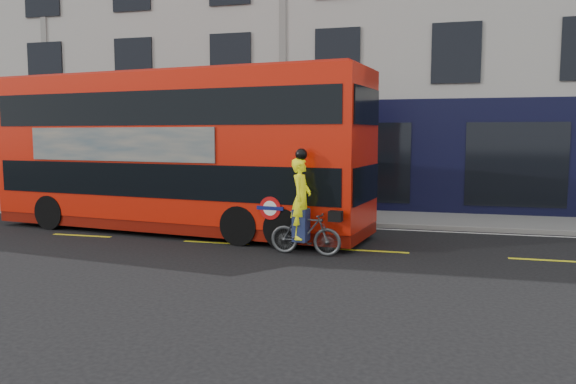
% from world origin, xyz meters
% --- Properties ---
extents(ground, '(120.00, 120.00, 0.00)m').
position_xyz_m(ground, '(0.00, 0.00, 0.00)').
color(ground, black).
rests_on(ground, ground).
extents(pavement, '(60.00, 3.00, 0.12)m').
position_xyz_m(pavement, '(0.00, 6.50, 0.06)').
color(pavement, slate).
rests_on(pavement, ground).
extents(kerb, '(60.00, 0.12, 0.13)m').
position_xyz_m(kerb, '(0.00, 5.00, 0.07)').
color(kerb, gray).
rests_on(kerb, ground).
extents(building_terrace, '(50.00, 10.07, 15.00)m').
position_xyz_m(building_terrace, '(0.00, 12.94, 7.49)').
color(building_terrace, '#A4A29A').
rests_on(building_terrace, ground).
extents(road_edge_line, '(58.00, 0.10, 0.01)m').
position_xyz_m(road_edge_line, '(0.00, 4.70, 0.00)').
color(road_edge_line, silver).
rests_on(road_edge_line, ground).
extents(lane_dashes, '(58.00, 0.12, 0.01)m').
position_xyz_m(lane_dashes, '(0.00, 1.50, 0.00)').
color(lane_dashes, yellow).
rests_on(lane_dashes, ground).
extents(bus, '(11.42, 4.00, 4.51)m').
position_xyz_m(bus, '(-1.71, 2.84, 2.31)').
color(bus, red).
rests_on(bus, ground).
extents(cyclist, '(1.75, 0.72, 2.48)m').
position_xyz_m(cyclist, '(2.52, 0.69, 0.85)').
color(cyclist, '#424446').
rests_on(cyclist, ground).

